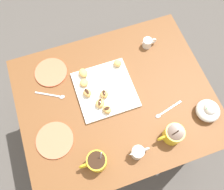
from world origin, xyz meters
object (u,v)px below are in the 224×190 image
(coffee_mug_yellow_right, at_px, (96,161))
(ice_cream_bowl, at_px, (208,110))
(coffee_mug_yellow_left, at_px, (173,134))
(beignet_5, at_px, (107,110))
(dining_table, at_px, (116,107))
(beignet_1, at_px, (104,94))
(pastry_plate_square, at_px, (105,90))
(beignet_6, at_px, (87,93))
(chocolate_sauce_pitcher, at_px, (148,43))
(saucer_coral_left, at_px, (51,72))
(saucer_coral_right, at_px, (55,140))
(cream_pitcher_white, at_px, (137,153))
(beignet_2, at_px, (117,63))
(beignet_4, at_px, (100,103))
(beignet_3, at_px, (84,83))
(beignet_0, at_px, (83,73))

(coffee_mug_yellow_right, relative_size, ice_cream_bowl, 1.17)
(coffee_mug_yellow_left, relative_size, beignet_5, 2.98)
(dining_table, xyz_separation_m, beignet_1, (0.05, -0.03, 0.17))
(pastry_plate_square, distance_m, beignet_6, 0.10)
(dining_table, height_order, ice_cream_bowl, ice_cream_bowl)
(chocolate_sauce_pitcher, relative_size, beignet_1, 2.16)
(saucer_coral_left, bearing_deg, dining_table, 137.40)
(dining_table, height_order, beignet_6, beignet_6)
(saucer_coral_left, height_order, saucer_coral_right, same)
(coffee_mug_yellow_left, height_order, cream_pitcher_white, coffee_mug_yellow_left)
(beignet_1, xyz_separation_m, beignet_2, (-0.13, -0.15, 0.00))
(cream_pitcher_white, xyz_separation_m, ice_cream_bowl, (-0.42, -0.08, -0.00))
(beignet_2, height_order, beignet_6, beignet_6)
(ice_cream_bowl, relative_size, chocolate_sauce_pitcher, 1.32)
(ice_cream_bowl, distance_m, beignet_2, 0.53)
(saucer_coral_right, bearing_deg, dining_table, -163.11)
(beignet_6, bearing_deg, pastry_plate_square, 179.22)
(pastry_plate_square, bearing_deg, saucer_coral_right, 28.64)
(chocolate_sauce_pitcher, distance_m, beignet_4, 0.46)
(beignet_1, relative_size, beignet_3, 0.91)
(dining_table, bearing_deg, beignet_6, -26.52)
(ice_cream_bowl, relative_size, beignet_1, 2.86)
(beignet_1, height_order, beignet_2, same)
(coffee_mug_yellow_left, distance_m, beignet_2, 0.48)
(saucer_coral_left, bearing_deg, chocolate_sauce_pitcher, 179.06)
(beignet_2, height_order, beignet_5, beignet_2)
(saucer_coral_right, distance_m, beignet_3, 0.33)
(beignet_2, height_order, beignet_3, beignet_2)
(saucer_coral_left, relative_size, beignet_6, 3.87)
(saucer_coral_left, distance_m, beignet_4, 0.34)
(beignet_0, xyz_separation_m, beignet_6, (0.01, 0.12, 0.00))
(ice_cream_bowl, bearing_deg, chocolate_sauce_pitcher, -74.84)
(beignet_6, bearing_deg, beignet_2, -151.02)
(saucer_coral_left, bearing_deg, beignet_1, 135.20)
(beignet_6, bearing_deg, coffee_mug_yellow_right, 80.19)
(chocolate_sauce_pitcher, bearing_deg, coffee_mug_yellow_right, 48.31)
(ice_cream_bowl, xyz_separation_m, saucer_coral_left, (0.70, -0.49, -0.03))
(beignet_3, bearing_deg, beignet_2, -166.01)
(beignet_0, height_order, beignet_2, beignet_0)
(ice_cream_bowl, relative_size, beignet_5, 2.63)
(coffee_mug_yellow_right, xyz_separation_m, beignet_5, (-0.13, -0.23, -0.02))
(beignet_6, bearing_deg, beignet_4, 120.52)
(beignet_3, bearing_deg, dining_table, 135.85)
(beignet_2, xyz_separation_m, beignet_3, (0.21, 0.05, -0.00))
(coffee_mug_yellow_left, distance_m, beignet_1, 0.40)
(saucer_coral_left, xyz_separation_m, saucer_coral_right, (0.07, 0.37, 0.00))
(dining_table, xyz_separation_m, cream_pitcher_white, (0.00, 0.30, 0.17))
(coffee_mug_yellow_left, bearing_deg, saucer_coral_right, -17.28)
(beignet_1, bearing_deg, dining_table, 148.92)
(coffee_mug_yellow_left, distance_m, beignet_0, 0.56)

